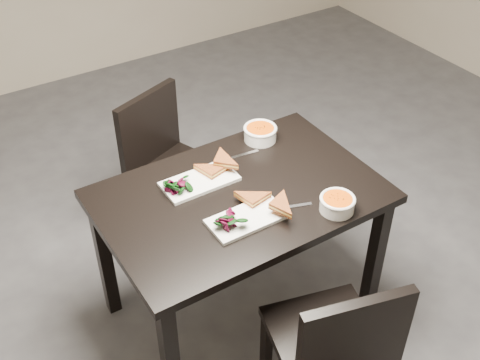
# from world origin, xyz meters

# --- Properties ---
(ground) EXTENTS (5.00, 5.00, 0.00)m
(ground) POSITION_xyz_m (0.00, 0.00, 0.00)
(ground) COLOR #47474C
(ground) RESTS_ON ground
(table) EXTENTS (1.20, 0.80, 0.75)m
(table) POSITION_xyz_m (-0.49, -0.32, 0.65)
(table) COLOR black
(table) RESTS_ON ground
(chair_near) EXTENTS (0.51, 0.51, 0.85)m
(chair_near) POSITION_xyz_m (-0.49, -1.01, 0.48)
(chair_near) COLOR black
(chair_near) RESTS_ON ground
(chair_far) EXTENTS (0.54, 0.54, 0.85)m
(chair_far) POSITION_xyz_m (-0.50, 0.40, 0.48)
(chair_far) COLOR black
(chair_far) RESTS_ON ground
(plate_near) EXTENTS (0.32, 0.16, 0.02)m
(plate_near) POSITION_xyz_m (-0.55, -0.48, 0.76)
(plate_near) COLOR white
(plate_near) RESTS_ON table
(sandwich_near) EXTENTS (0.18, 0.15, 0.05)m
(sandwich_near) POSITION_xyz_m (-0.49, -0.47, 0.79)
(sandwich_near) COLOR #AB5423
(sandwich_near) RESTS_ON plate_near
(salad_near) EXTENTS (0.10, 0.09, 0.04)m
(salad_near) POSITION_xyz_m (-0.65, -0.48, 0.79)
(salad_near) COLOR black
(salad_near) RESTS_ON plate_near
(soup_bowl_near) EXTENTS (0.15, 0.15, 0.07)m
(soup_bowl_near) POSITION_xyz_m (-0.21, -0.63, 0.79)
(soup_bowl_near) COLOR white
(soup_bowl_near) RESTS_ON table
(cutlery_near) EXTENTS (0.18, 0.07, 0.00)m
(cutlery_near) POSITION_xyz_m (-0.35, -0.51, 0.75)
(cutlery_near) COLOR silver
(cutlery_near) RESTS_ON table
(plate_far) EXTENTS (0.33, 0.17, 0.02)m
(plate_far) POSITION_xyz_m (-0.60, -0.17, 0.76)
(plate_far) COLOR white
(plate_far) RESTS_ON table
(sandwich_far) EXTENTS (0.19, 0.16, 0.05)m
(sandwich_far) POSITION_xyz_m (-0.53, -0.18, 0.79)
(sandwich_far) COLOR #AB5423
(sandwich_far) RESTS_ON plate_far
(salad_far) EXTENTS (0.10, 0.09, 0.05)m
(salad_far) POSITION_xyz_m (-0.70, -0.17, 0.79)
(salad_far) COLOR black
(salad_far) RESTS_ON plate_far
(soup_bowl_far) EXTENTS (0.16, 0.16, 0.07)m
(soup_bowl_far) POSITION_xyz_m (-0.19, -0.02, 0.79)
(soup_bowl_far) COLOR white
(soup_bowl_far) RESTS_ON table
(cutlery_far) EXTENTS (0.18, 0.04, 0.00)m
(cutlery_far) POSITION_xyz_m (-0.34, -0.09, 0.75)
(cutlery_far) COLOR silver
(cutlery_far) RESTS_ON table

